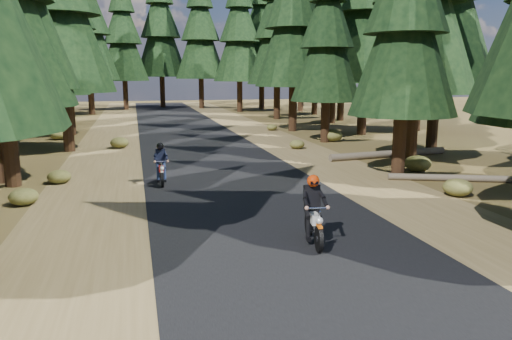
# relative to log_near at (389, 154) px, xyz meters

# --- Properties ---
(ground) EXTENTS (120.00, 120.00, 0.00)m
(ground) POSITION_rel_log_near_xyz_m (-7.90, -8.53, -0.16)
(ground) COLOR #403117
(ground) RESTS_ON ground
(road) EXTENTS (6.00, 100.00, 0.01)m
(road) POSITION_rel_log_near_xyz_m (-7.90, -3.53, -0.15)
(road) COLOR black
(road) RESTS_ON ground
(shoulder_l) EXTENTS (3.20, 100.00, 0.01)m
(shoulder_l) POSITION_rel_log_near_xyz_m (-12.50, -3.53, -0.16)
(shoulder_l) COLOR brown
(shoulder_l) RESTS_ON ground
(shoulder_r) EXTENTS (3.20, 100.00, 0.01)m
(shoulder_r) POSITION_rel_log_near_xyz_m (-3.30, -3.53, -0.16)
(shoulder_r) COLOR brown
(shoulder_r) RESTS_ON ground
(pine_forest) EXTENTS (34.59, 55.08, 16.32)m
(pine_forest) POSITION_rel_log_near_xyz_m (-7.92, 12.52, 7.73)
(pine_forest) COLOR black
(pine_forest) RESTS_ON ground
(log_near) EXTENTS (6.05, 1.17, 0.32)m
(log_near) POSITION_rel_log_near_xyz_m (0.00, 0.00, 0.00)
(log_near) COLOR #4C4233
(log_near) RESTS_ON ground
(log_far) EXTENTS (4.24, 1.79, 0.24)m
(log_far) POSITION_rel_log_near_xyz_m (-0.33, -5.17, -0.04)
(log_far) COLOR #4C4233
(log_far) RESTS_ON ground
(understory_shrubs) EXTENTS (16.04, 29.80, 0.69)m
(understory_shrubs) POSITION_rel_log_near_xyz_m (-5.77, -0.47, 0.12)
(understory_shrubs) COLOR #474C1E
(understory_shrubs) RESTS_ON ground
(rider_lead) EXTENTS (0.76, 1.77, 1.53)m
(rider_lead) POSITION_rel_log_near_xyz_m (-7.36, -10.21, 0.35)
(rider_lead) COLOR silver
(rider_lead) RESTS_ON road
(rider_follow) EXTENTS (0.48, 1.58, 1.40)m
(rider_follow) POSITION_rel_log_near_xyz_m (-10.30, -3.22, 0.31)
(rider_follow) COLOR #9B130A
(rider_follow) RESTS_ON road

